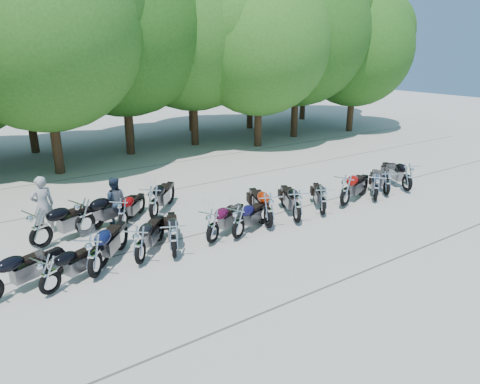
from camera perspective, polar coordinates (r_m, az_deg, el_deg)
ground at (r=13.14m, az=3.68°, el=-6.29°), size 90.00×90.00×0.00m
tree_3 at (r=21.00m, az=-25.07°, el=19.15°), size 8.70×8.70×10.67m
tree_4 at (r=23.85m, az=-15.67°, el=20.63°), size 9.13×9.13×11.20m
tree_5 at (r=25.59m, az=-6.51°, el=20.84°), size 9.04×9.04×11.10m
tree_6 at (r=25.11m, az=2.56°, el=19.24°), size 8.00×8.00×9.82m
tree_7 at (r=28.17m, az=7.71°, el=20.20°), size 8.79×8.79×10.79m
tree_8 at (r=31.01m, az=15.15°, el=17.90°), size 7.53×7.53×9.25m
tree_11 at (r=26.07m, az=-27.30°, el=16.58°), size 7.56×7.56×9.28m
tree_12 at (r=27.44m, az=-15.30°, el=18.40°), size 7.88×7.88×9.67m
tree_13 at (r=30.32m, az=-6.78°, el=19.44°), size 8.31×8.31×10.20m
tree_14 at (r=31.22m, az=1.37°, el=19.15°), size 8.02×8.02×9.84m
tree_15 at (r=35.70m, az=8.81°, el=20.80°), size 9.67×9.67×11.86m
motorcycle_1 at (r=10.99m, az=-24.13°, el=-9.92°), size 2.11×1.46×1.16m
motorcycle_2 at (r=11.28m, az=-18.88°, el=-7.93°), size 2.10×2.30×1.35m
motorcycle_3 at (r=11.65m, az=-13.24°, el=-6.79°), size 1.97×2.10×1.25m
motorcycle_4 at (r=11.81m, az=-8.86°, el=-6.16°), size 1.49×2.28×1.24m
motorcycle_5 at (r=12.53m, az=-3.67°, el=-4.46°), size 2.25×1.65×1.25m
motorcycle_6 at (r=12.81m, az=-0.22°, el=-3.95°), size 2.23×1.48×1.22m
motorcycle_7 at (r=13.55m, az=3.82°, el=-2.36°), size 1.53×2.52×1.37m
motorcycle_8 at (r=14.07m, az=7.64°, el=-1.79°), size 1.66×2.41×1.32m
motorcycle_9 at (r=14.90m, az=11.04°, el=-1.06°), size 1.73×2.10×1.19m
motorcycle_10 at (r=15.84m, az=13.90°, el=0.28°), size 2.55×1.54×1.38m
motorcycle_11 at (r=16.77m, az=17.72°, el=0.62°), size 2.02×1.89×1.20m
motorcycle_12 at (r=17.55m, az=19.02°, el=1.18°), size 1.64×2.03×1.15m
motorcycle_13 at (r=18.33m, az=21.48°, el=1.93°), size 1.65×2.46×1.34m
motorcycle_14 at (r=13.42m, az=-25.14°, el=-4.31°), size 2.59×1.57×1.40m
motorcycle_15 at (r=13.92m, az=-20.02°, el=-2.95°), size 2.49×1.53×1.35m
motorcycle_16 at (r=14.11m, az=-15.39°, el=-2.62°), size 1.84×1.92×1.15m
motorcycle_17 at (r=14.50m, az=-11.47°, el=-1.28°), size 2.17×2.28×1.37m
rider_0 at (r=14.46m, az=-24.80°, el=-1.65°), size 0.73×0.52×1.88m
rider_1 at (r=14.52m, az=-16.40°, el=-1.15°), size 0.96×0.88×1.60m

